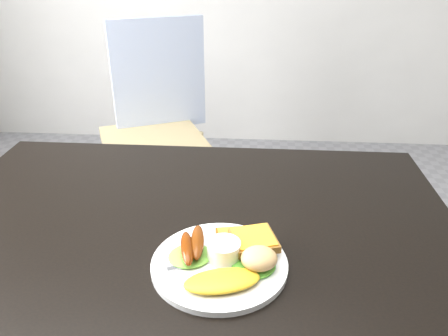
{
  "coord_description": "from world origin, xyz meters",
  "views": [
    {
      "loc": [
        0.14,
        -0.82,
        1.3
      ],
      "look_at": [
        0.08,
        -0.04,
        0.9
      ],
      "focal_mm": 35.0,
      "sensor_mm": 36.0,
      "label": 1
    }
  ],
  "objects": [
    {
      "name": "lettuce_left",
      "position": [
        0.02,
        -0.15,
        0.77
      ],
      "size": [
        0.11,
        0.1,
        0.01
      ],
      "primitive_type": "ellipsoid",
      "rotation": [
        0.0,
        0.0,
        0.39
      ],
      "color": "#58A230",
      "rests_on": "plate"
    },
    {
      "name": "lettuce_right",
      "position": [
        0.15,
        -0.17,
        0.77
      ],
      "size": [
        0.11,
        0.1,
        0.01
      ],
      "primitive_type": "ellipsoid",
      "rotation": [
        0.0,
        0.0,
        0.37
      ],
      "color": "#30871A",
      "rests_on": "plate"
    },
    {
      "name": "dining_chair",
      "position": [
        -0.35,
        1.09,
        0.45
      ],
      "size": [
        0.62,
        0.62,
        0.06
      ],
      "primitive_type": "cube",
      "rotation": [
        0.0,
        0.0,
        0.42
      ],
      "color": "tan",
      "rests_on": "ground"
    },
    {
      "name": "ramekin",
      "position": [
        0.09,
        -0.15,
        0.78
      ],
      "size": [
        0.07,
        0.07,
        0.04
      ],
      "primitive_type": "cylinder",
      "rotation": [
        0.0,
        0.0,
        -0.11
      ],
      "color": "white",
      "rests_on": "plate"
    },
    {
      "name": "dining_table",
      "position": [
        0.0,
        0.0,
        0.73
      ],
      "size": [
        1.2,
        0.8,
        0.04
      ],
      "primitive_type": "cube",
      "color": "black",
      "rests_on": "ground"
    },
    {
      "name": "plate",
      "position": [
        0.08,
        -0.16,
        0.76
      ],
      "size": [
        0.26,
        0.26,
        0.01
      ],
      "primitive_type": "cylinder",
      "color": "white",
      "rests_on": "dining_table"
    },
    {
      "name": "toast_a",
      "position": [
        0.1,
        -0.09,
        0.77
      ],
      "size": [
        0.08,
        0.08,
        0.01
      ],
      "primitive_type": "cube",
      "rotation": [
        0.0,
        0.0,
        0.19
      ],
      "color": "brown",
      "rests_on": "plate"
    },
    {
      "name": "omelette",
      "position": [
        0.09,
        -0.22,
        0.77
      ],
      "size": [
        0.15,
        0.1,
        0.02
      ],
      "primitive_type": "ellipsoid",
      "rotation": [
        0.0,
        0.0,
        0.27
      ],
      "color": "yellow",
      "rests_on": "plate"
    },
    {
      "name": "fork",
      "position": [
        0.05,
        -0.16,
        0.76
      ],
      "size": [
        0.13,
        0.06,
        0.0
      ],
      "primitive_type": "cube",
      "rotation": [
        0.0,
        0.0,
        0.41
      ],
      "color": "#ADAFB7",
      "rests_on": "plate"
    },
    {
      "name": "toast_b",
      "position": [
        0.14,
        -0.11,
        0.78
      ],
      "size": [
        0.11,
        0.11,
        0.01
      ],
      "primitive_type": "cube",
      "rotation": [
        0.0,
        0.0,
        0.31
      ],
      "color": "olive",
      "rests_on": "toast_a"
    },
    {
      "name": "potato_salad",
      "position": [
        0.16,
        -0.17,
        0.79
      ],
      "size": [
        0.08,
        0.08,
        0.04
      ],
      "primitive_type": "ellipsoid",
      "rotation": [
        0.0,
        0.0,
        0.23
      ],
      "color": "beige",
      "rests_on": "lettuce_right"
    },
    {
      "name": "person",
      "position": [
        -0.16,
        0.46,
        0.71
      ],
      "size": [
        0.58,
        0.47,
        1.41
      ],
      "primitive_type": "imported",
      "rotation": [
        0.0,
        0.0,
        2.85
      ],
      "color": "navy",
      "rests_on": "ground"
    },
    {
      "name": "sausage_b",
      "position": [
        0.03,
        -0.13,
        0.78
      ],
      "size": [
        0.04,
        0.11,
        0.03
      ],
      "primitive_type": "ellipsoid",
      "rotation": [
        0.0,
        0.0,
        0.09
      ],
      "color": "#633106",
      "rests_on": "lettuce_left"
    },
    {
      "name": "sausage_a",
      "position": [
        0.02,
        -0.15,
        0.78
      ],
      "size": [
        0.05,
        0.11,
        0.03
      ],
      "primitive_type": "ellipsoid",
      "rotation": [
        0.0,
        0.0,
        0.21
      ],
      "color": "#683206",
      "rests_on": "lettuce_left"
    }
  ]
}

